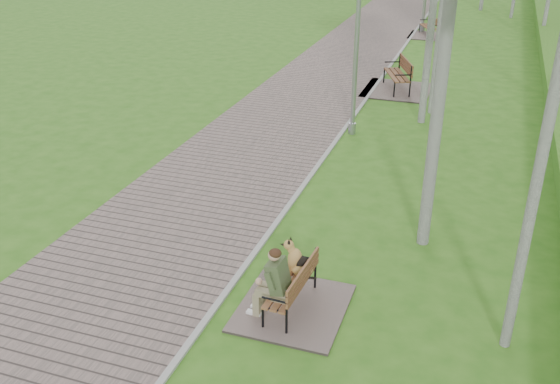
{
  "coord_description": "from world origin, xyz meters",
  "views": [
    {
      "loc": [
        3.41,
        -8.42,
        5.67
      ],
      "look_at": [
        0.25,
        0.75,
        0.95
      ],
      "focal_mm": 40.0,
      "sensor_mm": 36.0,
      "label": 1
    }
  ],
  "objects": [
    {
      "name": "ground",
      "position": [
        0.0,
        0.0,
        0.0
      ],
      "size": [
        120.0,
        120.0,
        0.0
      ],
      "primitive_type": "plane",
      "color": "#2F6618",
      "rests_on": "ground"
    },
    {
      "name": "walkway",
      "position": [
        -1.75,
        21.5,
        0.02
      ],
      "size": [
        3.5,
        67.0,
        0.04
      ],
      "primitive_type": "cube",
      "color": "#655852",
      "rests_on": "ground"
    },
    {
      "name": "kerb",
      "position": [
        0.0,
        21.5,
        0.03
      ],
      "size": [
        0.1,
        67.0,
        0.05
      ],
      "primitive_type": "cube",
      "color": "#999993",
      "rests_on": "ground"
    },
    {
      "name": "bench_main",
      "position": [
        1.01,
        -1.17,
        0.37
      ],
      "size": [
        1.55,
        1.73,
        1.36
      ],
      "color": "#655852",
      "rests_on": "ground"
    },
    {
      "name": "bench_second",
      "position": [
        0.68,
        10.62,
        0.23
      ],
      "size": [
        2.01,
        2.23,
        1.23
      ],
      "color": "#655852",
      "rests_on": "ground"
    },
    {
      "name": "bench_third",
      "position": [
        0.64,
        19.07,
        0.18
      ],
      "size": [
        1.63,
        1.82,
        1.0
      ],
      "color": "#655852",
      "rests_on": "ground"
    },
    {
      "name": "lamp_post_near",
      "position": [
        0.24,
        6.46,
        2.3
      ],
      "size": [
        0.19,
        0.19,
        4.92
      ],
      "color": "gray",
      "rests_on": "ground"
    }
  ]
}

